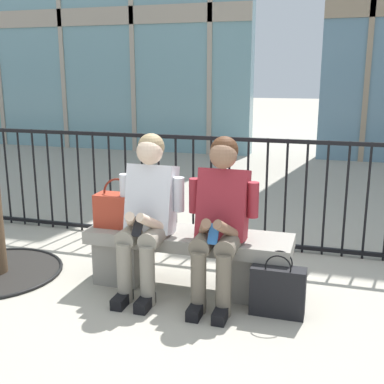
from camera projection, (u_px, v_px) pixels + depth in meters
The scene contains 7 objects.
ground_plane at pixel (188, 286), 3.85m from camera, with size 60.00×60.00×0.00m, color #A8A091.
stone_bench at pixel (188, 254), 3.79m from camera, with size 1.60×0.44×0.45m.
seated_person_with_phone at pixel (148, 209), 3.66m from camera, with size 0.52×0.66×1.21m.
seated_person_companion at pixel (220, 215), 3.50m from camera, with size 0.52×0.66×1.21m.
handbag_on_bench at pixel (118, 210), 3.86m from camera, with size 0.36×0.18×0.40m.
shopping_bag at pixel (278, 291), 3.36m from camera, with size 0.38×0.14×0.46m.
plaza_railing at pixel (220, 191), 4.68m from camera, with size 7.73×0.04×1.07m.
Camera 1 is at (1.06, -3.40, 1.65)m, focal length 45.38 mm.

